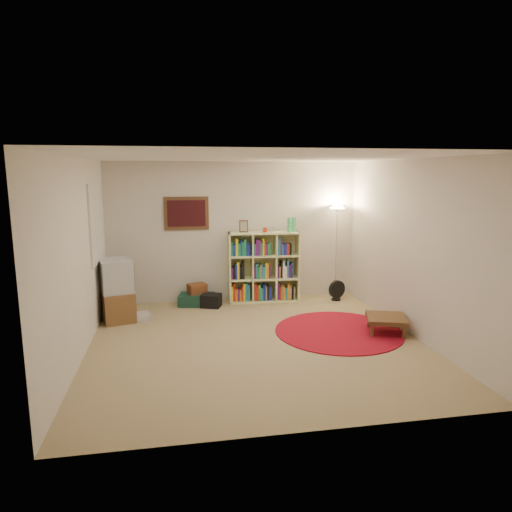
{
  "coord_description": "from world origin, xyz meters",
  "views": [
    {
      "loc": [
        -1.06,
        -5.87,
        2.3
      ],
      "look_at": [
        0.1,
        0.6,
        1.1
      ],
      "focal_mm": 32.0,
      "sensor_mm": 36.0,
      "label": 1
    }
  ],
  "objects_px": {
    "suitcase": "(197,300)",
    "side_table": "(386,319)",
    "bookshelf": "(263,268)",
    "floor_fan": "(337,290)",
    "floor_lamp": "(337,221)",
    "tv_stand": "(117,291)"
  },
  "relations": [
    {
      "from": "suitcase",
      "to": "side_table",
      "type": "xyz_separation_m",
      "value": [
        2.64,
        -1.93,
        0.11
      ]
    },
    {
      "from": "floor_fan",
      "to": "suitcase",
      "type": "bearing_deg",
      "value": 158.2
    },
    {
      "from": "suitcase",
      "to": "side_table",
      "type": "height_order",
      "value": "side_table"
    },
    {
      "from": "bookshelf",
      "to": "floor_lamp",
      "type": "xyz_separation_m",
      "value": [
        1.39,
        0.02,
        0.82
      ]
    },
    {
      "from": "suitcase",
      "to": "tv_stand",
      "type": "bearing_deg",
      "value": -143.74
    },
    {
      "from": "floor_lamp",
      "to": "floor_fan",
      "type": "height_order",
      "value": "floor_lamp"
    },
    {
      "from": "floor_fan",
      "to": "tv_stand",
      "type": "height_order",
      "value": "tv_stand"
    },
    {
      "from": "floor_lamp",
      "to": "floor_fan",
      "type": "bearing_deg",
      "value": -101.75
    },
    {
      "from": "tv_stand",
      "to": "suitcase",
      "type": "distance_m",
      "value": 1.45
    },
    {
      "from": "floor_fan",
      "to": "floor_lamp",
      "type": "bearing_deg",
      "value": 59.98
    },
    {
      "from": "floor_fan",
      "to": "suitcase",
      "type": "height_order",
      "value": "floor_fan"
    },
    {
      "from": "bookshelf",
      "to": "side_table",
      "type": "relative_size",
      "value": 2.17
    },
    {
      "from": "floor_lamp",
      "to": "tv_stand",
      "type": "xyz_separation_m",
      "value": [
        -3.86,
        -0.67,
        -0.97
      ]
    },
    {
      "from": "suitcase",
      "to": "side_table",
      "type": "relative_size",
      "value": 0.96
    },
    {
      "from": "bookshelf",
      "to": "floor_lamp",
      "type": "distance_m",
      "value": 1.61
    },
    {
      "from": "bookshelf",
      "to": "floor_fan",
      "type": "relative_size",
      "value": 4.05
    },
    {
      "from": "tv_stand",
      "to": "suitcase",
      "type": "xyz_separation_m",
      "value": [
        1.27,
        0.58,
        -0.37
      ]
    },
    {
      "from": "bookshelf",
      "to": "suitcase",
      "type": "height_order",
      "value": "bookshelf"
    },
    {
      "from": "floor_fan",
      "to": "side_table",
      "type": "relative_size",
      "value": 0.54
    },
    {
      "from": "bookshelf",
      "to": "side_table",
      "type": "distance_m",
      "value": 2.49
    },
    {
      "from": "floor_lamp",
      "to": "tv_stand",
      "type": "relative_size",
      "value": 1.78
    },
    {
      "from": "bookshelf",
      "to": "floor_fan",
      "type": "distance_m",
      "value": 1.42
    }
  ]
}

